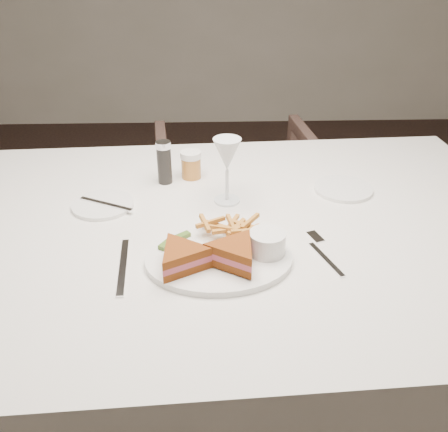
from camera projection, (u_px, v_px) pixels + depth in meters
name	position (u px, v px, depth m)	size (l,w,h in m)	color
ground	(178.00, 341.00, 1.92)	(5.00, 5.00, 0.00)	black
table	(223.00, 337.00, 1.41)	(1.58, 1.06, 0.75)	silver
chair_far	(238.00, 200.00, 2.18)	(0.68, 0.64, 0.70)	#4B352E
table_setting	(218.00, 223.00, 1.15)	(0.81, 0.62, 0.18)	white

